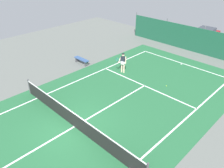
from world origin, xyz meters
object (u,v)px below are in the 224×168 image
tennis_player (123,62)px  tennis_ball_near_player (166,86)px  tennis_net (74,120)px  courtside_bench (82,60)px  parked_car (205,36)px

tennis_player → tennis_ball_near_player: (3.80, 0.59, -0.93)m
tennis_net → courtside_bench: size_ratio=6.33×
tennis_ball_near_player → courtside_bench: (-7.50, -1.89, 0.34)m
tennis_ball_near_player → courtside_bench: courtside_bench is taller
tennis_ball_near_player → parked_car: parked_car is taller
tennis_net → parked_car: bearing=93.2°
tennis_player → courtside_bench: tennis_player is taller
tennis_net → tennis_player: (-2.61, 6.89, 0.45)m
tennis_player → parked_car: size_ratio=0.38×
courtside_bench → tennis_net: bearing=-41.5°
courtside_bench → tennis_ball_near_player: bearing=14.2°
tennis_player → tennis_ball_near_player: tennis_player is taller
tennis_player → tennis_ball_near_player: bearing=173.6°
tennis_ball_near_player → parked_car: size_ratio=0.02×
tennis_player → parked_car: (1.61, 11.21, -0.12)m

